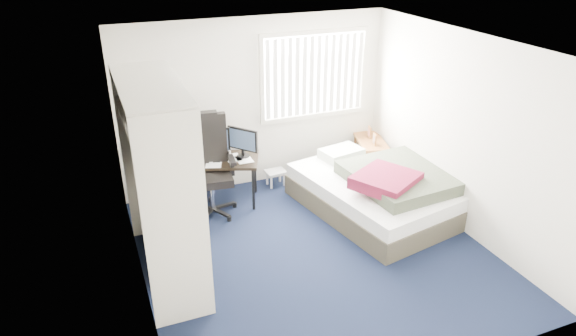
% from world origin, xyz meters
% --- Properties ---
extents(ground, '(4.20, 4.20, 0.00)m').
position_xyz_m(ground, '(0.00, 0.00, 0.00)').
color(ground, black).
rests_on(ground, ground).
extents(room_shell, '(4.20, 4.20, 4.20)m').
position_xyz_m(room_shell, '(0.00, 0.00, 1.51)').
color(room_shell, silver).
rests_on(room_shell, ground).
extents(window_assembly, '(1.72, 0.09, 1.32)m').
position_xyz_m(window_assembly, '(0.90, 2.04, 1.60)').
color(window_assembly, white).
rests_on(window_assembly, ground).
extents(closet, '(0.64, 1.84, 2.22)m').
position_xyz_m(closet, '(-1.67, 0.27, 1.35)').
color(closet, beige).
rests_on(closet, ground).
extents(desk, '(1.48, 1.08, 1.12)m').
position_xyz_m(desk, '(-0.82, 1.75, 0.71)').
color(desk, black).
rests_on(desk, ground).
extents(office_chair, '(0.72, 0.72, 1.39)m').
position_xyz_m(office_chair, '(-0.89, 1.47, 0.53)').
color(office_chair, black).
rests_on(office_chair, ground).
extents(footstool, '(0.31, 0.25, 0.24)m').
position_xyz_m(footstool, '(0.20, 1.85, 0.18)').
color(footstool, white).
rests_on(footstool, ground).
extents(nightstand, '(0.60, 0.89, 0.74)m').
position_xyz_m(nightstand, '(1.75, 1.70, 0.49)').
color(nightstand, brown).
rests_on(nightstand, ground).
extents(bed, '(2.03, 2.47, 0.72)m').
position_xyz_m(bed, '(1.27, 0.62, 0.30)').
color(bed, '#3F3A2D').
rests_on(bed, ground).
extents(pine_box, '(0.53, 0.47, 0.33)m').
position_xyz_m(pine_box, '(-1.65, 0.24, 0.17)').
color(pine_box, '#AC8156').
rests_on(pine_box, ground).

